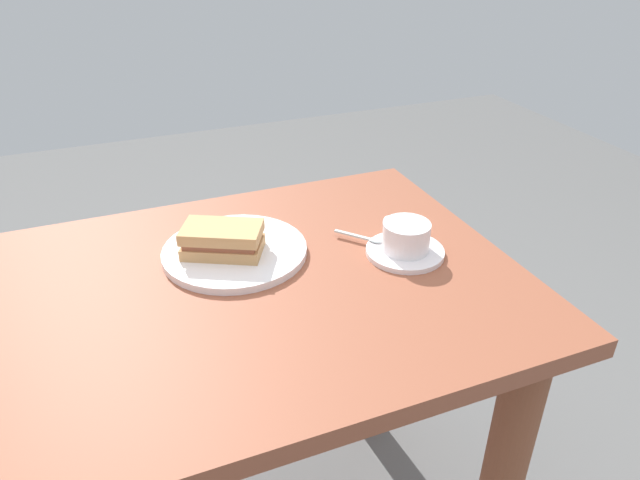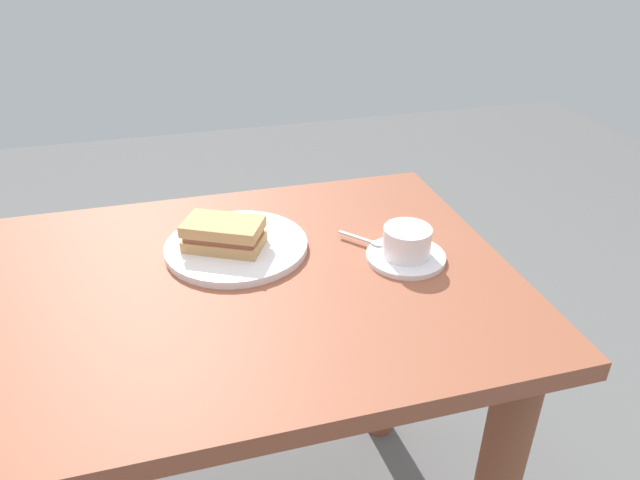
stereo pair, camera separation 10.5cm
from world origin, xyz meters
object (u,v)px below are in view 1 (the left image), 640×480
dining_table (175,376)px  sandwich_plate (235,251)px  coffee_cup (406,235)px  spoon (366,238)px  sandwich_front (222,240)px  coffee_saucer (405,251)px

dining_table → sandwich_plate: (-0.15, -0.10, 0.17)m
coffee_cup → spoon: (0.05, -0.06, -0.03)m
sandwich_front → dining_table: bearing=36.2°
sandwich_front → spoon: bearing=169.7°
dining_table → coffee_saucer: bearing=178.0°
sandwich_front → coffee_cup: size_ratio=1.45×
dining_table → coffee_cup: (-0.44, 0.01, 0.20)m
dining_table → sandwich_front: (-0.13, -0.09, 0.20)m
sandwich_front → coffee_cup: bearing=161.3°
dining_table → coffee_cup: coffee_cup is taller
spoon → coffee_saucer: bearing=130.3°
coffee_saucer → spoon: 0.08m
sandwich_plate → coffee_cup: 0.31m
sandwich_plate → sandwich_front: size_ratio=1.64×
sandwich_plate → coffee_saucer: sandwich_plate is taller
sandwich_front → spoon: (-0.26, 0.05, -0.03)m
dining_table → coffee_saucer: coffee_saucer is taller
spoon → sandwich_plate: bearing=-12.9°
coffee_cup → dining_table: bearing=-1.9°
coffee_saucer → spoon: spoon is taller
coffee_saucer → coffee_cup: 0.03m
dining_table → sandwich_front: sandwich_front is taller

